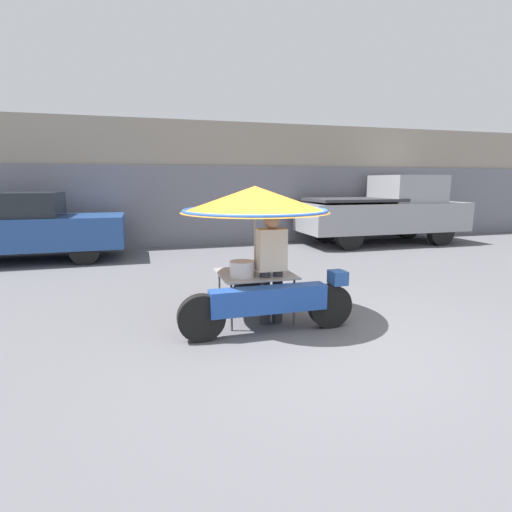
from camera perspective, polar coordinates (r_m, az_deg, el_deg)
ground_plane at (r=5.05m, az=8.43°, el=-11.85°), size 36.00×36.00×0.00m
shopfront_building at (r=13.17m, az=-7.63°, el=10.11°), size 28.00×2.06×3.67m
vendor_motorcycle_cart at (r=5.40m, az=0.08°, el=5.77°), size 2.30×2.03×1.86m
vendor_person at (r=5.35m, az=2.22°, el=-1.09°), size 0.38×0.22×1.51m
parked_car at (r=11.07m, az=-30.67°, el=3.59°), size 4.62×1.76×1.66m
pickup_truck at (r=13.07m, az=18.12°, el=6.13°), size 5.16×1.87×2.11m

